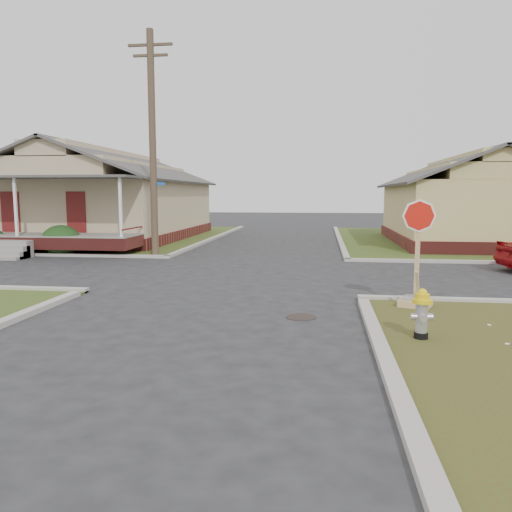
# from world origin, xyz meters

# --- Properties ---
(ground) EXTENTS (120.00, 120.00, 0.00)m
(ground) POSITION_xyz_m (0.00, 0.00, 0.00)
(ground) COLOR #242426
(ground) RESTS_ON ground
(verge_far_left) EXTENTS (19.00, 19.00, 0.05)m
(verge_far_left) POSITION_xyz_m (-13.00, 18.00, 0.03)
(verge_far_left) COLOR #374E1B
(verge_far_left) RESTS_ON ground
(curbs) EXTENTS (80.00, 40.00, 0.12)m
(curbs) POSITION_xyz_m (0.00, 5.00, 0.00)
(curbs) COLOR #AEA89D
(curbs) RESTS_ON ground
(manhole) EXTENTS (0.64, 0.64, 0.01)m
(manhole) POSITION_xyz_m (2.20, -0.50, 0.01)
(manhole) COLOR black
(manhole) RESTS_ON ground
(corner_house) EXTENTS (10.10, 15.50, 5.30)m
(corner_house) POSITION_xyz_m (-10.00, 16.68, 2.28)
(corner_house) COLOR maroon
(corner_house) RESTS_ON ground
(side_house_yellow) EXTENTS (7.60, 11.60, 4.70)m
(side_house_yellow) POSITION_xyz_m (10.00, 16.50, 2.19)
(side_house_yellow) COLOR maroon
(side_house_yellow) RESTS_ON ground
(utility_pole) EXTENTS (1.80, 0.28, 9.00)m
(utility_pole) POSITION_xyz_m (-4.20, 8.90, 4.66)
(utility_pole) COLOR #463828
(utility_pole) RESTS_ON ground
(fire_hydrant) EXTENTS (0.33, 0.33, 0.89)m
(fire_hydrant) POSITION_xyz_m (4.37, -1.93, 0.54)
(fire_hydrant) COLOR black
(fire_hydrant) RESTS_ON ground
(stop_sign) EXTENTS (0.69, 0.67, 2.42)m
(stop_sign) POSITION_xyz_m (4.74, 0.69, 0.57)
(stop_sign) COLOR tan
(stop_sign) RESTS_ON ground
(hedge_right) EXTENTS (1.55, 1.27, 1.19)m
(hedge_right) POSITION_xyz_m (-8.38, 9.02, 0.64)
(hedge_right) COLOR black
(hedge_right) RESTS_ON verge_far_left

